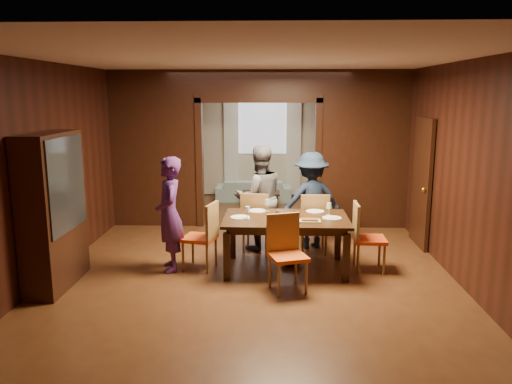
{
  "coord_description": "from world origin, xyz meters",
  "views": [
    {
      "loc": [
        0.31,
        -7.6,
        2.47
      ],
      "look_at": [
        0.03,
        -0.4,
        1.05
      ],
      "focal_mm": 35.0,
      "sensor_mm": 36.0,
      "label": 1
    }
  ],
  "objects_px": {
    "chair_left": "(199,236)",
    "chair_near": "(288,254)",
    "chair_far_l": "(257,221)",
    "chair_right": "(370,237)",
    "chair_far_r": "(313,222)",
    "person_purple": "(170,214)",
    "person_navy": "(311,200)",
    "coffee_table": "(261,201)",
    "hutch": "(53,211)",
    "person_grey": "(259,198)",
    "dining_table": "(286,243)",
    "sofa": "(254,190)"
  },
  "relations": [
    {
      "from": "chair_left",
      "to": "chair_near",
      "type": "bearing_deg",
      "value": 71.08
    },
    {
      "from": "chair_far_l",
      "to": "chair_right",
      "type": "bearing_deg",
      "value": 161.2
    },
    {
      "from": "chair_left",
      "to": "chair_far_r",
      "type": "height_order",
      "value": "same"
    },
    {
      "from": "person_purple",
      "to": "chair_right",
      "type": "height_order",
      "value": "person_purple"
    },
    {
      "from": "person_navy",
      "to": "coffee_table",
      "type": "distance_m",
      "value": 2.8
    },
    {
      "from": "hutch",
      "to": "chair_near",
      "type": "bearing_deg",
      "value": -1.37
    },
    {
      "from": "person_grey",
      "to": "hutch",
      "type": "relative_size",
      "value": 0.84
    },
    {
      "from": "person_purple",
      "to": "coffee_table",
      "type": "distance_m",
      "value": 3.97
    },
    {
      "from": "person_navy",
      "to": "dining_table",
      "type": "distance_m",
      "value": 1.21
    },
    {
      "from": "dining_table",
      "to": "chair_right",
      "type": "xyz_separation_m",
      "value": [
        1.19,
        0.0,
        0.1
      ]
    },
    {
      "from": "chair_right",
      "to": "sofa",
      "type": "bearing_deg",
      "value": 22.93
    },
    {
      "from": "coffee_table",
      "to": "sofa",
      "type": "bearing_deg",
      "value": 101.65
    },
    {
      "from": "person_purple",
      "to": "chair_far_r",
      "type": "height_order",
      "value": "person_purple"
    },
    {
      "from": "chair_left",
      "to": "hutch",
      "type": "relative_size",
      "value": 0.48
    },
    {
      "from": "chair_far_l",
      "to": "chair_far_r",
      "type": "relative_size",
      "value": 1.0
    },
    {
      "from": "person_navy",
      "to": "sofa",
      "type": "xyz_separation_m",
      "value": [
        -1.08,
        3.55,
        -0.53
      ]
    },
    {
      "from": "person_grey",
      "to": "coffee_table",
      "type": "distance_m",
      "value": 2.77
    },
    {
      "from": "person_navy",
      "to": "chair_left",
      "type": "relative_size",
      "value": 1.61
    },
    {
      "from": "chair_left",
      "to": "chair_far_r",
      "type": "bearing_deg",
      "value": 128.97
    },
    {
      "from": "hutch",
      "to": "chair_far_l",
      "type": "bearing_deg",
      "value": 31.49
    },
    {
      "from": "sofa",
      "to": "chair_left",
      "type": "distance_m",
      "value": 4.68
    },
    {
      "from": "person_grey",
      "to": "chair_far_r",
      "type": "xyz_separation_m",
      "value": [
        0.86,
        -0.18,
        -0.35
      ]
    },
    {
      "from": "chair_near",
      "to": "chair_far_l",
      "type": "bearing_deg",
      "value": 86.83
    },
    {
      "from": "sofa",
      "to": "chair_right",
      "type": "bearing_deg",
      "value": 111.67
    },
    {
      "from": "person_grey",
      "to": "person_navy",
      "type": "bearing_deg",
      "value": 169.47
    },
    {
      "from": "person_purple",
      "to": "person_grey",
      "type": "xyz_separation_m",
      "value": [
        1.23,
        1.05,
        0.03
      ]
    },
    {
      "from": "dining_table",
      "to": "hutch",
      "type": "xyz_separation_m",
      "value": [
        -3.0,
        -0.73,
        0.62
      ]
    },
    {
      "from": "chair_far_r",
      "to": "chair_near",
      "type": "bearing_deg",
      "value": 72.94
    },
    {
      "from": "person_grey",
      "to": "sofa",
      "type": "distance_m",
      "value": 3.71
    },
    {
      "from": "person_navy",
      "to": "chair_far_r",
      "type": "xyz_separation_m",
      "value": [
        0.02,
        -0.28,
        -0.3
      ]
    },
    {
      "from": "chair_far_r",
      "to": "hutch",
      "type": "xyz_separation_m",
      "value": [
        -3.45,
        -1.52,
        0.52
      ]
    },
    {
      "from": "chair_near",
      "to": "hutch",
      "type": "xyz_separation_m",
      "value": [
        -3.01,
        0.07,
        0.52
      ]
    },
    {
      "from": "person_purple",
      "to": "sofa",
      "type": "bearing_deg",
      "value": 151.5
    },
    {
      "from": "sofa",
      "to": "chair_left",
      "type": "height_order",
      "value": "chair_left"
    },
    {
      "from": "sofa",
      "to": "chair_right",
      "type": "relative_size",
      "value": 1.8
    },
    {
      "from": "person_purple",
      "to": "person_navy",
      "type": "distance_m",
      "value": 2.36
    },
    {
      "from": "dining_table",
      "to": "hutch",
      "type": "height_order",
      "value": "hutch"
    },
    {
      "from": "chair_near",
      "to": "person_purple",
      "type": "bearing_deg",
      "value": 137.8
    },
    {
      "from": "person_grey",
      "to": "chair_far_l",
      "type": "xyz_separation_m",
      "value": [
        -0.03,
        -0.13,
        -0.35
      ]
    },
    {
      "from": "person_navy",
      "to": "chair_far_l",
      "type": "relative_size",
      "value": 1.61
    },
    {
      "from": "person_grey",
      "to": "sofa",
      "type": "xyz_separation_m",
      "value": [
        -0.25,
        3.65,
        -0.58
      ]
    },
    {
      "from": "person_purple",
      "to": "chair_far_l",
      "type": "bearing_deg",
      "value": 110.88
    },
    {
      "from": "dining_table",
      "to": "chair_far_r",
      "type": "height_order",
      "value": "chair_far_r"
    },
    {
      "from": "person_navy",
      "to": "dining_table",
      "type": "bearing_deg",
      "value": 52.63
    },
    {
      "from": "person_purple",
      "to": "chair_far_r",
      "type": "xyz_separation_m",
      "value": [
        2.09,
        0.87,
        -0.33
      ]
    },
    {
      "from": "chair_left",
      "to": "chair_right",
      "type": "xyz_separation_m",
      "value": [
        2.42,
        0.03,
        0.0
      ]
    },
    {
      "from": "dining_table",
      "to": "hutch",
      "type": "distance_m",
      "value": 3.15
    },
    {
      "from": "chair_far_l",
      "to": "person_purple",
      "type": "bearing_deg",
      "value": 45.89
    },
    {
      "from": "chair_far_l",
      "to": "hutch",
      "type": "xyz_separation_m",
      "value": [
        -2.56,
        -1.57,
        0.52
      ]
    },
    {
      "from": "person_navy",
      "to": "dining_table",
      "type": "relative_size",
      "value": 0.89
    }
  ]
}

